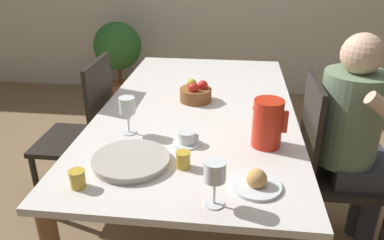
# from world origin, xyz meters

# --- Properties ---
(ground_plane) EXTENTS (20.00, 20.00, 0.00)m
(ground_plane) POSITION_xyz_m (0.00, 0.00, 0.00)
(ground_plane) COLOR #7F6647
(dining_table) EXTENTS (1.03, 1.89, 0.72)m
(dining_table) POSITION_xyz_m (0.00, 0.00, 0.64)
(dining_table) COLOR silver
(dining_table) RESTS_ON ground_plane
(chair_person_side) EXTENTS (0.42, 0.42, 0.94)m
(chair_person_side) POSITION_xyz_m (0.70, -0.15, 0.50)
(chair_person_side) COLOR black
(chair_person_side) RESTS_ON ground_plane
(chair_opposite) EXTENTS (0.42, 0.42, 0.94)m
(chair_opposite) POSITION_xyz_m (-0.70, 0.06, 0.50)
(chair_opposite) COLOR black
(chair_opposite) RESTS_ON ground_plane
(person_seated) EXTENTS (0.39, 0.41, 1.18)m
(person_seated) POSITION_xyz_m (0.79, -0.15, 0.70)
(person_seated) COLOR #33333D
(person_seated) RESTS_ON ground_plane
(red_pitcher) EXTENTS (0.15, 0.13, 0.21)m
(red_pitcher) POSITION_xyz_m (0.34, -0.40, 0.83)
(red_pitcher) COLOR red
(red_pitcher) RESTS_ON dining_table
(wine_glass_water) EXTENTS (0.07, 0.07, 0.18)m
(wine_glass_water) POSITION_xyz_m (-0.29, -0.35, 0.85)
(wine_glass_water) COLOR white
(wine_glass_water) RESTS_ON dining_table
(wine_glass_juice) EXTENTS (0.07, 0.07, 0.17)m
(wine_glass_juice) POSITION_xyz_m (0.14, -0.84, 0.84)
(wine_glass_juice) COLOR white
(wine_glass_juice) RESTS_ON dining_table
(teacup_near_person) EXTENTS (0.13, 0.13, 0.06)m
(teacup_near_person) POSITION_xyz_m (-0.00, -0.43, 0.75)
(teacup_near_person) COLOR silver
(teacup_near_person) RESTS_ON dining_table
(serving_tray) EXTENTS (0.31, 0.31, 0.03)m
(serving_tray) POSITION_xyz_m (-0.21, -0.62, 0.74)
(serving_tray) COLOR #B7B2A8
(serving_tray) RESTS_ON dining_table
(bread_plate) EXTENTS (0.19, 0.19, 0.08)m
(bread_plate) POSITION_xyz_m (0.29, -0.72, 0.74)
(bread_plate) COLOR silver
(bread_plate) RESTS_ON dining_table
(jam_jar_amber) EXTENTS (0.06, 0.06, 0.07)m
(jam_jar_amber) POSITION_xyz_m (0.01, -0.62, 0.76)
(jam_jar_amber) COLOR gold
(jam_jar_amber) RESTS_ON dining_table
(jam_jar_red) EXTENTS (0.06, 0.06, 0.07)m
(jam_jar_red) POSITION_xyz_m (-0.36, -0.80, 0.76)
(jam_jar_red) COLOR gold
(jam_jar_red) RESTS_ON dining_table
(fruit_bowl) EXTENTS (0.18, 0.18, 0.12)m
(fruit_bowl) POSITION_xyz_m (-0.02, 0.08, 0.77)
(fruit_bowl) COLOR brown
(fruit_bowl) RESTS_ON dining_table
(potted_plant) EXTENTS (0.49, 0.49, 0.83)m
(potted_plant) POSITION_xyz_m (-1.03, 1.84, 0.53)
(potted_plant) COLOR #A8603D
(potted_plant) RESTS_ON ground_plane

